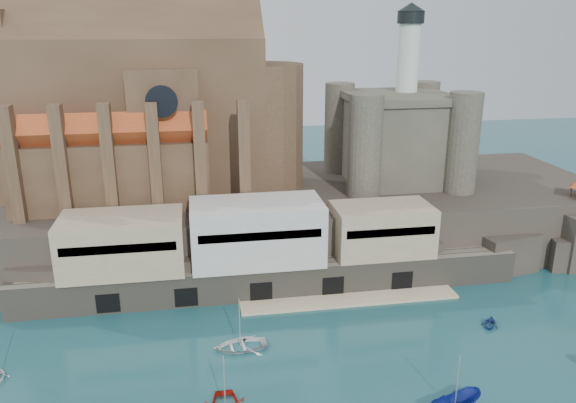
# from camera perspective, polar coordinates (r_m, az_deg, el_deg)

# --- Properties ---
(ground) EXTENTS (300.00, 300.00, 0.00)m
(ground) POSITION_cam_1_polar(r_m,az_deg,el_deg) (63.29, 9.04, -17.56)
(ground) COLOR #184950
(ground) RESTS_ON ground
(promontory) EXTENTS (100.00, 36.00, 10.00)m
(promontory) POSITION_cam_1_polar(r_m,az_deg,el_deg) (95.05, 1.65, -1.49)
(promontory) COLOR #2A2520
(promontory) RESTS_ON ground
(quay) EXTENTS (70.00, 12.00, 13.05)m
(quay) POSITION_cam_1_polar(r_m,az_deg,el_deg) (78.18, -3.25, -5.02)
(quay) COLOR #6D6557
(quay) RESTS_ON ground
(church) EXTENTS (47.00, 25.93, 30.51)m
(church) POSITION_cam_1_polar(r_m,az_deg,el_deg) (91.73, -13.57, 8.41)
(church) COLOR #4C3523
(church) RESTS_ON promontory
(castle_keep) EXTENTS (21.20, 21.20, 29.30)m
(castle_keep) POSITION_cam_1_polar(r_m,az_deg,el_deg) (97.51, 11.01, 6.84)
(castle_keep) COLOR #484439
(castle_keep) RESTS_ON promontory
(boat_4) EXTENTS (2.55, 1.81, 2.71)m
(boat_4) POSITION_cam_1_polar(r_m,az_deg,el_deg) (70.07, -27.21, -15.70)
(boat_4) COLOR white
(boat_4) RESTS_ON ground
(boat_6) EXTENTS (1.64, 4.62, 6.35)m
(boat_6) POSITION_cam_1_polar(r_m,az_deg,el_deg) (68.06, -4.87, -14.59)
(boat_6) COLOR white
(boat_6) RESTS_ON ground
(boat_7) EXTENTS (3.12, 2.96, 3.11)m
(boat_7) POSITION_cam_1_polar(r_m,az_deg,el_deg) (76.33, 19.80, -11.82)
(boat_7) COLOR navy
(boat_7) RESTS_ON ground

